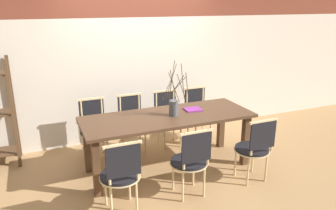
{
  "coord_description": "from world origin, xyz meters",
  "views": [
    {
      "loc": [
        -1.61,
        -3.85,
        2.25
      ],
      "look_at": [
        0.0,
        0.0,
        0.93
      ],
      "focal_mm": 35.0,
      "sensor_mm": 36.0,
      "label": 1
    }
  ],
  "objects": [
    {
      "name": "dining_table",
      "position": [
        0.0,
        0.0,
        0.67
      ],
      "size": [
        2.32,
        0.86,
        0.78
      ],
      "color": "#4C3321",
      "rests_on": "ground_plane"
    },
    {
      "name": "chair_far_left",
      "position": [
        -0.28,
        0.75,
        0.48
      ],
      "size": [
        0.46,
        0.46,
        0.89
      ],
      "rotation": [
        0.0,
        0.0,
        3.14
      ],
      "color": "black",
      "rests_on": "ground_plane"
    },
    {
      "name": "chair_near_leftend",
      "position": [
        -0.87,
        -0.75,
        0.48
      ],
      "size": [
        0.46,
        0.46,
        0.89
      ],
      "color": "black",
      "rests_on": "ground_plane"
    },
    {
      "name": "ground_plane",
      "position": [
        0.0,
        0.0,
        0.0
      ],
      "size": [
        16.0,
        16.0,
        0.0
      ],
      "primitive_type": "plane",
      "color": "#A87F51"
    },
    {
      "name": "vase_centerpiece",
      "position": [
        0.07,
        -0.03,
        0.91
      ],
      "size": [
        0.38,
        0.43,
        0.74
      ],
      "color": "#4C5156",
      "rests_on": "dining_table"
    },
    {
      "name": "chair_far_leftend",
      "position": [
        -0.87,
        0.75,
        0.48
      ],
      "size": [
        0.46,
        0.46,
        0.89
      ],
      "rotation": [
        0.0,
        0.0,
        3.14
      ],
      "color": "black",
      "rests_on": "ground_plane"
    },
    {
      "name": "wall_rear",
      "position": [
        0.0,
        1.3,
        1.6
      ],
      "size": [
        12.0,
        0.06,
        3.2
      ],
      "color": "beige",
      "rests_on": "ground_plane"
    },
    {
      "name": "chair_near_center",
      "position": [
        0.88,
        -0.75,
        0.48
      ],
      "size": [
        0.46,
        0.46,
        0.89
      ],
      "color": "black",
      "rests_on": "ground_plane"
    },
    {
      "name": "chair_near_left",
      "position": [
        -0.03,
        -0.75,
        0.48
      ],
      "size": [
        0.46,
        0.46,
        0.89
      ],
      "color": "black",
      "rests_on": "ground_plane"
    },
    {
      "name": "book_stack",
      "position": [
        0.42,
        0.08,
        0.79
      ],
      "size": [
        0.24,
        0.21,
        0.02
      ],
      "color": "#842D8C",
      "rests_on": "dining_table"
    },
    {
      "name": "chair_far_center",
      "position": [
        0.31,
        0.75,
        0.48
      ],
      "size": [
        0.46,
        0.46,
        0.89
      ],
      "rotation": [
        0.0,
        0.0,
        3.14
      ],
      "color": "black",
      "rests_on": "ground_plane"
    },
    {
      "name": "chair_far_right",
      "position": [
        0.86,
        0.75,
        0.48
      ],
      "size": [
        0.46,
        0.46,
        0.89
      ],
      "rotation": [
        0.0,
        0.0,
        3.14
      ],
      "color": "black",
      "rests_on": "ground_plane"
    }
  ]
}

